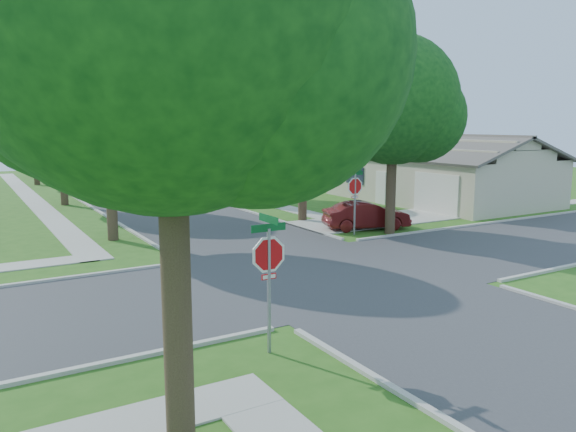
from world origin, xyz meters
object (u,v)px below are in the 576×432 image
(house_ne_near, at_px, (437,177))
(car_curb_west, at_px, (44,168))
(stop_sign_ne, at_px, (355,189))
(tree_sw_corner, at_px, (172,17))
(car_driveway, at_px, (366,215))
(tree_e_mid, at_px, (209,102))
(car_curb_east, at_px, (149,183))
(tree_w_near, at_px, (107,92))
(house_ne_far, at_px, (291,161))
(tree_e_near, at_px, (304,107))
(tree_w_mid, at_px, (59,95))
(tree_ne_corner, at_px, (394,106))
(stop_sign_sw, at_px, (269,260))
(tree_w_far, at_px, (33,115))
(tree_e_far, at_px, (151,110))

(house_ne_near, bearing_deg, car_curb_west, 121.90)
(stop_sign_ne, xyz_separation_m, tree_sw_corner, (-12.14, -11.69, 4.23))
(tree_sw_corner, distance_m, car_driveway, 19.19)
(tree_e_mid, bearing_deg, house_ne_near, -41.70)
(tree_e_mid, bearing_deg, tree_sw_corner, -113.53)
(house_ne_near, xyz_separation_m, car_curb_west, (-19.19, 30.83, -0.79))
(tree_e_mid, relative_size, car_curb_east, 2.49)
(car_curb_west, bearing_deg, tree_w_near, 86.95)
(house_ne_far, bearing_deg, car_curb_west, 146.23)
(tree_e_near, bearing_deg, tree_w_mid, 128.05)
(tree_sw_corner, relative_size, car_curb_west, 1.91)
(tree_ne_corner, height_order, car_curb_east, tree_ne_corner)
(stop_sign_ne, bearing_deg, tree_e_mid, 89.80)
(stop_sign_sw, height_order, tree_e_near, tree_e_near)
(stop_sign_sw, relative_size, tree_e_mid, 0.32)
(house_ne_far, bearing_deg, tree_w_near, -135.91)
(tree_w_far, distance_m, house_ne_near, 31.17)
(tree_ne_corner, height_order, house_ne_near, tree_ne_corner)
(tree_e_far, relative_size, tree_w_mid, 0.91)
(stop_sign_sw, xyz_separation_m, tree_e_far, (9.45, 38.71, 3.95))
(tree_w_near, distance_m, tree_w_mid, 12.01)
(car_driveway, bearing_deg, tree_w_mid, 51.84)
(tree_e_mid, bearing_deg, stop_sign_ne, -90.20)
(stop_sign_ne, height_order, tree_w_far, tree_w_far)
(tree_ne_corner, distance_m, house_ne_near, 12.47)
(stop_sign_ne, relative_size, car_curb_west, 0.60)
(stop_sign_sw, bearing_deg, car_curb_west, 88.15)
(tree_w_far, xyz_separation_m, car_curb_west, (1.45, 7.82, -4.78))
(house_ne_near, distance_m, car_driveway, 11.44)
(stop_sign_ne, distance_m, house_ne_far, 26.80)
(tree_e_near, xyz_separation_m, tree_w_mid, (-9.39, 12.00, 0.85))
(tree_e_far, height_order, tree_sw_corner, tree_sw_corner)
(stop_sign_sw, xyz_separation_m, car_curb_east, (6.26, 29.35, -1.40))
(tree_e_mid, xyz_separation_m, tree_sw_corner, (-12.19, -28.00, 0.01))
(stop_sign_ne, relative_size, tree_e_near, 0.36)
(tree_w_far, bearing_deg, tree_e_near, -69.39)
(tree_e_mid, distance_m, house_ne_near, 15.77)
(tree_e_near, relative_size, tree_w_far, 1.03)
(tree_e_near, distance_m, car_curb_east, 16.73)
(tree_sw_corner, bearing_deg, car_driveway, 42.92)
(tree_e_near, height_order, car_driveway, tree_e_near)
(tree_w_near, xyz_separation_m, tree_sw_corner, (-2.79, -16.00, 0.15))
(tree_e_far, relative_size, car_curb_west, 1.74)
(tree_w_mid, height_order, house_ne_far, tree_w_mid)
(tree_w_mid, bearing_deg, tree_e_mid, -0.00)
(car_driveway, xyz_separation_m, car_curb_west, (-9.20, 36.33, 0.08))
(tree_e_mid, relative_size, tree_sw_corner, 0.96)
(tree_sw_corner, height_order, car_driveway, tree_sw_corner)
(tree_w_far, bearing_deg, stop_sign_ne, -72.30)
(tree_e_near, distance_m, car_driveway, 6.23)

